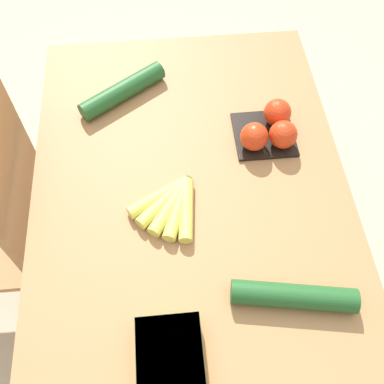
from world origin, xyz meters
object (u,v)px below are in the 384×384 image
tomato_pack (270,129)px  cucumber_far (294,296)px  carrot_bag (170,357)px  cucumber_near (123,91)px  banana_bunch (172,204)px

tomato_pack → cucumber_far: bearing=175.9°
tomato_pack → carrot_bag: 0.65m
tomato_pack → carrot_bag: tomato_pack is taller
cucumber_near → cucumber_far: bearing=-150.8°
banana_bunch → tomato_pack: tomato_pack is taller
tomato_pack → cucumber_far: 0.47m
tomato_pack → cucumber_far: size_ratio=0.59×
tomato_pack → carrot_bag: bearing=151.1°
banana_bunch → cucumber_near: cucumber_near is taller
tomato_pack → cucumber_far: (-0.47, 0.03, -0.01)m
tomato_pack → cucumber_near: (0.20, 0.40, -0.01)m
banana_bunch → cucumber_far: size_ratio=0.67×
carrot_bag → cucumber_near: bearing=6.6°
banana_bunch → cucumber_far: cucumber_far is taller
carrot_bag → cucumber_far: bearing=-69.6°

